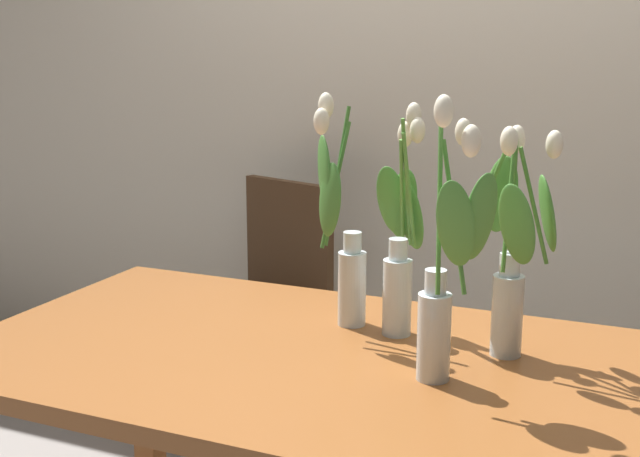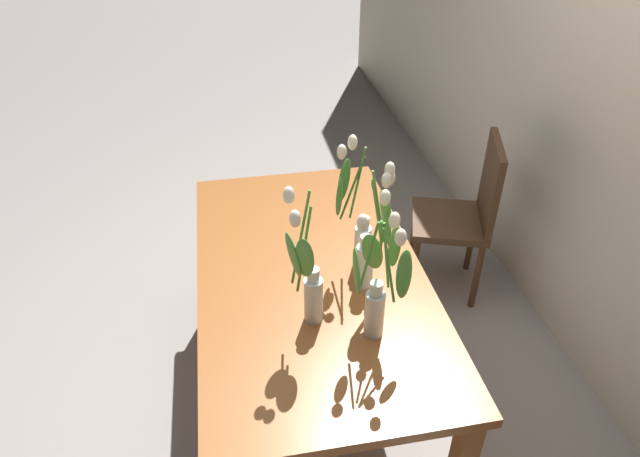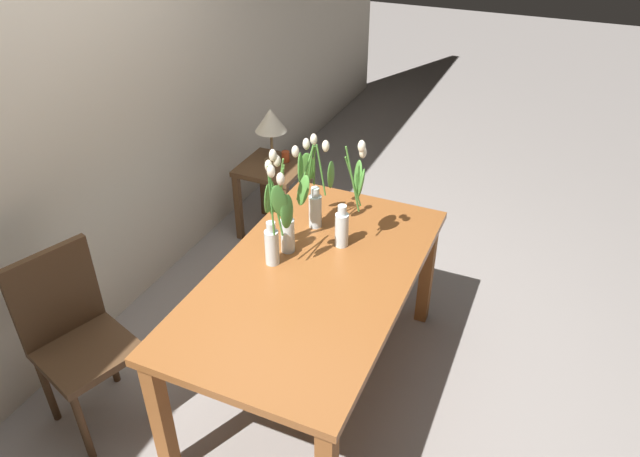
# 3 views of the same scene
# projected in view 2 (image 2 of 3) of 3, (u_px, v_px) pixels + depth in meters

# --- Properties ---
(ground_plane) EXTENTS (18.00, 18.00, 0.00)m
(ground_plane) POSITION_uv_depth(u_px,v_px,m) (312.00, 389.00, 2.66)
(ground_plane) COLOR gray
(dining_table) EXTENTS (1.60, 0.90, 0.74)m
(dining_table) POSITION_uv_depth(u_px,v_px,m) (311.00, 287.00, 2.28)
(dining_table) COLOR brown
(dining_table) RESTS_ON ground
(tulip_vase_0) EXTENTS (0.17, 0.14, 0.58)m
(tulip_vase_0) POSITION_uv_depth(u_px,v_px,m) (309.00, 283.00, 1.88)
(tulip_vase_0) COLOR silver
(tulip_vase_0) RESTS_ON dining_table
(tulip_vase_1) EXTENTS (0.11, 0.16, 0.56)m
(tulip_vase_1) POSITION_uv_depth(u_px,v_px,m) (356.00, 225.00, 2.16)
(tulip_vase_1) COLOR silver
(tulip_vase_1) RESTS_ON dining_table
(tulip_vase_2) EXTENTS (0.15, 0.14, 0.54)m
(tulip_vase_2) POSITION_uv_depth(u_px,v_px,m) (374.00, 242.00, 2.06)
(tulip_vase_2) COLOR silver
(tulip_vase_2) RESTS_ON dining_table
(tulip_vase_3) EXTENTS (0.25, 0.20, 0.51)m
(tulip_vase_3) POSITION_uv_depth(u_px,v_px,m) (378.00, 284.00, 1.83)
(tulip_vase_3) COLOR silver
(tulip_vase_3) RESTS_ON dining_table
(dining_chair) EXTENTS (0.51, 0.51, 0.93)m
(dining_chair) POSITION_uv_depth(u_px,v_px,m) (466.00, 211.00, 2.98)
(dining_chair) COLOR #4C331E
(dining_chair) RESTS_ON ground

